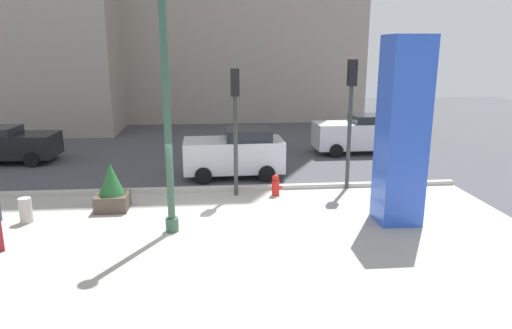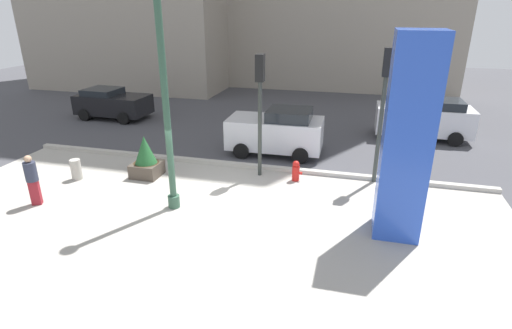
{
  "view_description": "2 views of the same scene",
  "coord_description": "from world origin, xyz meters",
  "px_view_note": "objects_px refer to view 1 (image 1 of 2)",
  "views": [
    {
      "loc": [
        0.13,
        -12.76,
        4.94
      ],
      "look_at": [
        1.38,
        0.66,
        1.56
      ],
      "focal_mm": 32.43,
      "sensor_mm": 36.0,
      "label": 1
    },
    {
      "loc": [
        4.18,
        -10.63,
        5.83
      ],
      "look_at": [
        1.23,
        0.62,
        1.2
      ],
      "focal_mm": 28.18,
      "sensor_mm": 36.0,
      "label": 2
    }
  ],
  "objects_px": {
    "car_curb_west": "(235,153)",
    "car_curb_east": "(359,134)",
    "fire_hydrant": "(276,185)",
    "potted_plant_curbside": "(112,189)",
    "lamp_post": "(167,117)",
    "art_pillar_blue": "(402,132)",
    "traffic_light_corner": "(351,104)",
    "car_intersection": "(10,144)",
    "traffic_light_far_side": "(235,111)",
    "concrete_bollard": "(26,210)"
  },
  "relations": [
    {
      "from": "potted_plant_curbside",
      "to": "traffic_light_corner",
      "type": "distance_m",
      "value": 8.51
    },
    {
      "from": "fire_hydrant",
      "to": "concrete_bollard",
      "type": "bearing_deg",
      "value": -166.14
    },
    {
      "from": "lamp_post",
      "to": "car_intersection",
      "type": "height_order",
      "value": "lamp_post"
    },
    {
      "from": "traffic_light_far_side",
      "to": "car_intersection",
      "type": "distance_m",
      "value": 11.53
    },
    {
      "from": "potted_plant_curbside",
      "to": "fire_hydrant",
      "type": "xyz_separation_m",
      "value": [
        5.31,
        0.97,
        -0.31
      ]
    },
    {
      "from": "fire_hydrant",
      "to": "lamp_post",
      "type": "bearing_deg",
      "value": -138.11
    },
    {
      "from": "fire_hydrant",
      "to": "car_curb_west",
      "type": "distance_m",
      "value": 2.98
    },
    {
      "from": "art_pillar_blue",
      "to": "car_curb_west",
      "type": "relative_size",
      "value": 1.36
    },
    {
      "from": "potted_plant_curbside",
      "to": "fire_hydrant",
      "type": "relative_size",
      "value": 2.04
    },
    {
      "from": "traffic_light_far_side",
      "to": "car_intersection",
      "type": "relative_size",
      "value": 1.09
    },
    {
      "from": "art_pillar_blue",
      "to": "traffic_light_far_side",
      "type": "height_order",
      "value": "art_pillar_blue"
    },
    {
      "from": "art_pillar_blue",
      "to": "potted_plant_curbside",
      "type": "bearing_deg",
      "value": 168.19
    },
    {
      "from": "fire_hydrant",
      "to": "potted_plant_curbside",
      "type": "bearing_deg",
      "value": -169.65
    },
    {
      "from": "fire_hydrant",
      "to": "car_curb_west",
      "type": "bearing_deg",
      "value": 115.61
    },
    {
      "from": "traffic_light_corner",
      "to": "car_curb_west",
      "type": "distance_m",
      "value": 4.93
    },
    {
      "from": "lamp_post",
      "to": "traffic_light_far_side",
      "type": "distance_m",
      "value": 3.69
    },
    {
      "from": "fire_hydrant",
      "to": "concrete_bollard",
      "type": "distance_m",
      "value": 7.82
    },
    {
      "from": "art_pillar_blue",
      "to": "traffic_light_far_side",
      "type": "bearing_deg",
      "value": 147.39
    },
    {
      "from": "lamp_post",
      "to": "fire_hydrant",
      "type": "distance_m",
      "value": 5.26
    },
    {
      "from": "art_pillar_blue",
      "to": "car_intersection",
      "type": "height_order",
      "value": "art_pillar_blue"
    },
    {
      "from": "concrete_bollard",
      "to": "traffic_light_corner",
      "type": "xyz_separation_m",
      "value": [
        10.29,
        2.49,
        2.71
      ]
    },
    {
      "from": "traffic_light_far_side",
      "to": "car_curb_west",
      "type": "height_order",
      "value": "traffic_light_far_side"
    },
    {
      "from": "lamp_post",
      "to": "car_curb_west",
      "type": "height_order",
      "value": "lamp_post"
    },
    {
      "from": "traffic_light_corner",
      "to": "car_curb_east",
      "type": "bearing_deg",
      "value": 68.73
    },
    {
      "from": "lamp_post",
      "to": "art_pillar_blue",
      "type": "height_order",
      "value": "lamp_post"
    },
    {
      "from": "car_intersection",
      "to": "lamp_post",
      "type": "bearing_deg",
      "value": -48.5
    },
    {
      "from": "concrete_bollard",
      "to": "traffic_light_corner",
      "type": "bearing_deg",
      "value": 13.58
    },
    {
      "from": "car_curb_west",
      "to": "car_curb_east",
      "type": "xyz_separation_m",
      "value": [
        6.21,
        3.74,
        -0.01
      ]
    },
    {
      "from": "car_curb_west",
      "to": "car_curb_east",
      "type": "relative_size",
      "value": 0.93
    },
    {
      "from": "lamp_post",
      "to": "potted_plant_curbside",
      "type": "height_order",
      "value": "lamp_post"
    },
    {
      "from": "art_pillar_blue",
      "to": "concrete_bollard",
      "type": "bearing_deg",
      "value": 175.37
    },
    {
      "from": "potted_plant_curbside",
      "to": "car_curb_east",
      "type": "height_order",
      "value": "car_curb_east"
    },
    {
      "from": "lamp_post",
      "to": "traffic_light_far_side",
      "type": "height_order",
      "value": "lamp_post"
    },
    {
      "from": "car_curb_west",
      "to": "lamp_post",
      "type": "bearing_deg",
      "value": -109.97
    },
    {
      "from": "concrete_bollard",
      "to": "traffic_light_corner",
      "type": "height_order",
      "value": "traffic_light_corner"
    },
    {
      "from": "fire_hydrant",
      "to": "car_curb_east",
      "type": "height_order",
      "value": "car_curb_east"
    },
    {
      "from": "art_pillar_blue",
      "to": "car_intersection",
      "type": "relative_size",
      "value": 1.34
    },
    {
      "from": "traffic_light_corner",
      "to": "car_intersection",
      "type": "relative_size",
      "value": 1.16
    },
    {
      "from": "car_intersection",
      "to": "art_pillar_blue",
      "type": "bearing_deg",
      "value": -31.11
    },
    {
      "from": "lamp_post",
      "to": "car_curb_east",
      "type": "relative_size",
      "value": 1.55
    },
    {
      "from": "traffic_light_far_side",
      "to": "car_curb_east",
      "type": "xyz_separation_m",
      "value": [
        6.3,
        6.22,
        -2.0
      ]
    },
    {
      "from": "car_curb_east",
      "to": "car_intersection",
      "type": "bearing_deg",
      "value": -178.3
    },
    {
      "from": "traffic_light_far_side",
      "to": "concrete_bollard",
      "type": "bearing_deg",
      "value": -161.88
    },
    {
      "from": "fire_hydrant",
      "to": "car_curb_west",
      "type": "relative_size",
      "value": 0.19
    },
    {
      "from": "car_intersection",
      "to": "car_curb_east",
      "type": "height_order",
      "value": "car_curb_east"
    },
    {
      "from": "traffic_light_far_side",
      "to": "car_intersection",
      "type": "xyz_separation_m",
      "value": [
        -9.78,
        5.74,
        -2.11
      ]
    },
    {
      "from": "car_curb_west",
      "to": "car_curb_east",
      "type": "distance_m",
      "value": 7.25
    },
    {
      "from": "concrete_bollard",
      "to": "traffic_light_far_side",
      "type": "bearing_deg",
      "value": 18.12
    },
    {
      "from": "art_pillar_blue",
      "to": "car_curb_east",
      "type": "relative_size",
      "value": 1.26
    },
    {
      "from": "car_curb_west",
      "to": "fire_hydrant",
      "type": "bearing_deg",
      "value": -64.39
    }
  ]
}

